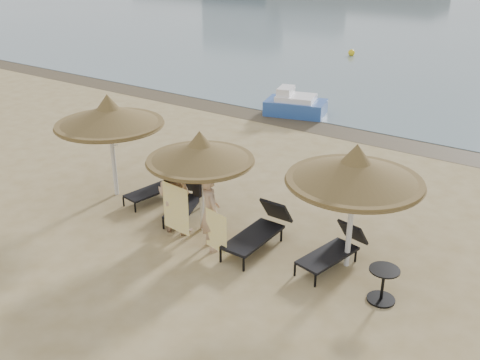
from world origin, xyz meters
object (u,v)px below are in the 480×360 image
object	(u,v)px
palapa_right	(355,171)
person_right	(210,206)
lounger_near_left	(187,200)
palapa_center	(200,152)
lounger_far_right	(335,249)
side_table	(383,286)
person_left	(174,190)
lounger_near_right	(260,229)
lounger_far_left	(157,187)
palapa_left	(109,116)
pedal_boat	(295,105)

from	to	relation	value
palapa_right	person_right	xyz separation A→B (m)	(-2.90, -1.10, -1.17)
lounger_near_left	person_right	xyz separation A→B (m)	(1.59, -1.04, 0.72)
palapa_center	lounger_far_right	size ratio (longest dim) A/B	1.33
palapa_right	side_table	size ratio (longest dim) A/B	3.96
side_table	person_left	bearing A→B (deg)	-178.64
lounger_near_right	side_table	size ratio (longest dim) A/B	2.88
palapa_center	lounger_near_left	size ratio (longest dim) A/B	1.36
lounger_near_left	person_left	distance (m)	1.16
lounger_far_left	side_table	world-z (taller)	lounger_far_left
palapa_right	side_table	bearing A→B (deg)	-35.46
palapa_left	person_left	size ratio (longest dim) A/B	1.34
person_left	pedal_boat	bearing A→B (deg)	-85.18
lounger_far_right	side_table	xyz separation A→B (m)	(1.34, -0.69, -0.03)
palapa_right	pedal_boat	world-z (taller)	palapa_right
lounger_far_left	lounger_far_right	size ratio (longest dim) A/B	0.92
palapa_center	lounger_near_right	bearing A→B (deg)	5.30
palapa_center	lounger_far_left	size ratio (longest dim) A/B	1.44
palapa_center	palapa_left	bearing A→B (deg)	176.64
lounger_far_left	lounger_near_left	world-z (taller)	lounger_near_left
person_right	pedal_boat	bearing A→B (deg)	-37.39
lounger_far_left	person_left	size ratio (longest dim) A/B	0.83
palapa_left	palapa_center	size ratio (longest dim) A/B	1.13
palapa_center	lounger_far_right	xyz separation A→B (m)	(3.37, 0.42, -1.66)
lounger_far_left	person_left	distance (m)	2.03
side_table	person_right	bearing A→B (deg)	-175.40
lounger_far_left	lounger_near_left	xyz separation A→B (m)	(1.23, -0.19, 0.02)
lounger_near_right	lounger_far_right	world-z (taller)	lounger_near_right
palapa_center	lounger_far_right	bearing A→B (deg)	7.06
palapa_left	lounger_near_left	distance (m)	3.05
lounger_far_right	pedal_boat	distance (m)	11.16
palapa_center	lounger_near_right	size ratio (longest dim) A/B	1.23
person_right	pedal_boat	xyz separation A→B (m)	(-3.55, 10.30, -0.67)
palapa_center	person_right	xyz separation A→B (m)	(0.72, -0.60, -0.94)
lounger_far_right	person_right	xyz separation A→B (m)	(-2.64, -1.01, 0.71)
lounger_near_right	pedal_boat	size ratio (longest dim) A/B	0.78
lounger_near_left	side_table	size ratio (longest dim) A/B	2.63
lounger_far_left	person_right	xyz separation A→B (m)	(2.82, -1.23, 0.74)
palapa_center	side_table	size ratio (longest dim) A/B	3.56
palapa_center	lounger_far_left	world-z (taller)	palapa_center
lounger_near_left	pedal_boat	size ratio (longest dim) A/B	0.71
lounger_near_left	palapa_right	bearing A→B (deg)	-19.66
lounger_far_right	lounger_near_right	bearing A→B (deg)	-159.14
lounger_near_left	lounger_far_right	world-z (taller)	lounger_far_right
lounger_near_right	palapa_left	bearing A→B (deg)	-179.74
lounger_near_left	lounger_far_right	size ratio (longest dim) A/B	0.98
lounger_near_left	side_table	world-z (taller)	lounger_near_left
side_table	lounger_near_right	bearing A→B (deg)	172.26
palapa_left	lounger_far_right	world-z (taller)	palapa_left
palapa_right	side_table	world-z (taller)	palapa_right
lounger_far_left	lounger_near_right	distance (m)	3.73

